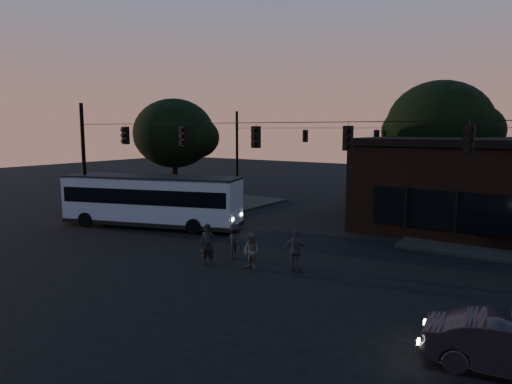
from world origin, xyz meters
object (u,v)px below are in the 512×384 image
Objects in this scene: pedestrian_b at (251,252)px; building at (503,186)px; pedestrian_a at (208,245)px; bus at (151,198)px; pedestrian_c at (296,251)px; pedestrian_d at (235,241)px.

building is at bearing 71.82° from pedestrian_b.
bus is at bearing 129.37° from pedestrian_a.
pedestrian_a is 1.03× the size of pedestrian_c.
bus reaches higher than pedestrian_a.
pedestrian_a is 3.88m from pedestrian_c.
pedestrian_c is at bearing 37.59° from pedestrian_b.
pedestrian_d is at bearing -12.37° from pedestrian_c.
pedestrian_a reaches higher than pedestrian_b.
building reaches higher than pedestrian_b.
pedestrian_d is at bearing 51.06° from pedestrian_a.
pedestrian_a is (-9.78, -14.57, -1.79)m from building.
bus reaches higher than pedestrian_d.
pedestrian_c is (11.62, -2.82, -0.86)m from bus.
pedestrian_d is at bearing -36.79° from bus.
pedestrian_a is 1.17× the size of pedestrian_b.
pedestrian_c reaches higher than pedestrian_b.
pedestrian_a is 1.48m from pedestrian_d.
bus is 8.91m from pedestrian_d.
pedestrian_d is at bearing 161.15° from pedestrian_b.
pedestrian_b is at bearing -119.23° from building.
pedestrian_b is at bearing 14.79° from pedestrian_c.
bus is at bearing 4.24° from pedestrian_d.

